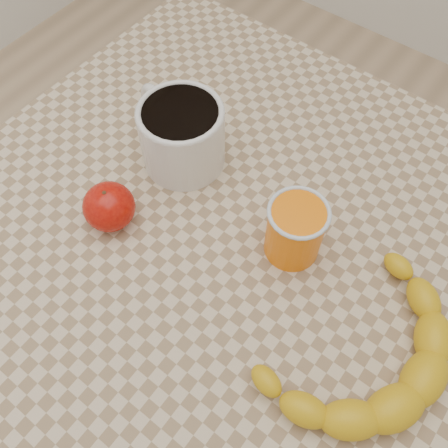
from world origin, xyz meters
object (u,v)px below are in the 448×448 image
Objects in this scene: table at (224,260)px; coffee_mug at (181,132)px; apple at (109,207)px; orange_juice_glass at (295,230)px; banana at (362,352)px.

table is 4.41× the size of coffee_mug.
apple is (-0.01, -0.14, -0.02)m from coffee_mug.
coffee_mug reaches higher than orange_juice_glass.
orange_juice_glass is at bearing 21.21° from table.
coffee_mug is 0.38m from banana.
table is 2.21× the size of banana.
banana is (0.23, -0.04, 0.11)m from table.
orange_juice_glass reaches higher than table.
apple is (-0.22, -0.11, -0.01)m from orange_juice_glass.
coffee_mug is (-0.13, 0.07, 0.14)m from table.
orange_juice_glass is (0.09, 0.03, 0.13)m from table.
apple is at bearing -151.37° from banana.
table is 0.16m from orange_juice_glass.
table is 0.26m from banana.
apple reaches higher than table.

